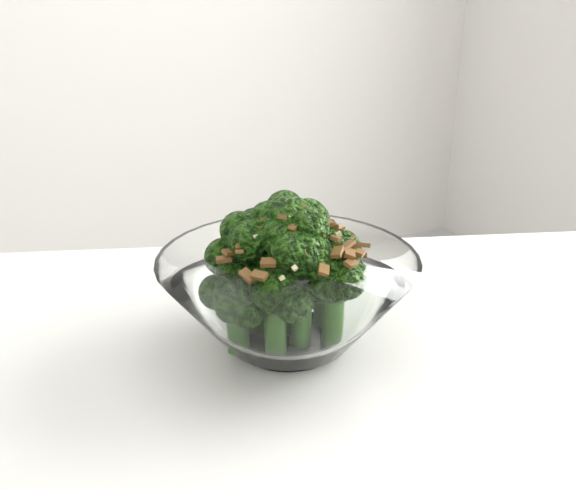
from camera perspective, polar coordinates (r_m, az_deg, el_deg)
name	(u,v)px	position (r m, az deg, el deg)	size (l,w,h in m)	color
broccoli_dish	(288,289)	(0.48, -0.04, -3.96)	(0.19, 0.19, 0.12)	white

